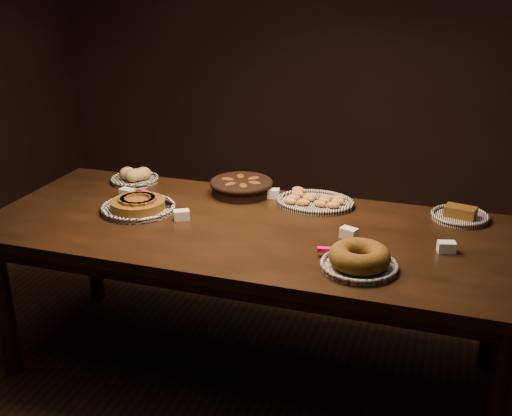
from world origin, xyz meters
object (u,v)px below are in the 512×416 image
(apple_tart_plate, at_px, (138,206))
(madeleine_platter, at_px, (315,201))
(bundt_cake_plate, at_px, (359,259))
(buffet_table, at_px, (251,241))

(apple_tart_plate, xyz_separation_m, madeleine_platter, (0.77, 0.34, -0.01))
(apple_tart_plate, bearing_deg, bundt_cake_plate, -31.64)
(buffet_table, relative_size, bundt_cake_plate, 7.26)
(madeleine_platter, bearing_deg, buffet_table, -139.97)
(apple_tart_plate, relative_size, madeleine_platter, 1.00)
(apple_tart_plate, xyz_separation_m, bundt_cake_plate, (1.09, -0.28, 0.02))
(apple_tart_plate, distance_m, bundt_cake_plate, 1.13)
(buffet_table, bearing_deg, bundt_cake_plate, -26.73)
(bundt_cake_plate, bearing_deg, apple_tart_plate, 155.45)
(buffet_table, xyz_separation_m, apple_tart_plate, (-0.57, 0.02, 0.10))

